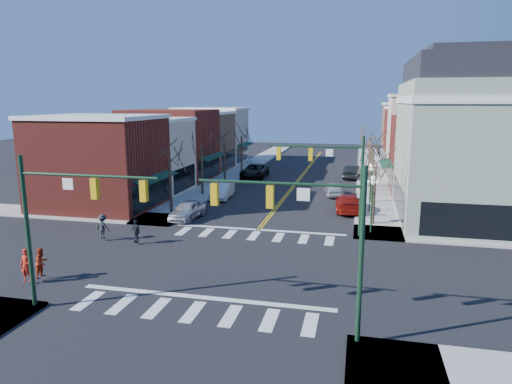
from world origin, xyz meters
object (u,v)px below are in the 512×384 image
Objects in this scene: car_left_far at (255,171)px; pedestrian_dark_b at (103,227)px; victorian_corner at (482,138)px; pedestrian_red_b at (42,263)px; car_right_far at (352,172)px; car_left_near at (188,210)px; car_right_near at (348,203)px; lamppost_corner at (372,194)px; car_left_mid at (222,191)px; lamppost_midblock at (371,179)px; pedestrian_dark_a at (136,231)px; pedestrian_red_a at (27,265)px; car_right_mid at (334,189)px.

pedestrian_dark_b is (-4.29, -28.07, 0.14)m from car_left_far.
victorian_corner reaches higher than pedestrian_red_b.
car_left_near is at bearing 67.83° from car_right_far.
car_right_near is 17.81m from car_right_far.
car_left_mid is (-14.21, 9.56, -2.18)m from lamppost_corner.
pedestrian_dark_a is at bearing -141.11° from lamppost_midblock.
lamppost_midblock is 26.17m from pedestrian_red_b.
pedestrian_red_a reaches higher than pedestrian_dark_a.
victorian_corner is 7.98× the size of pedestrian_red_a.
pedestrian_red_a is at bearing 105.52° from pedestrian_dark_b.
pedestrian_dark_a is at bearing -172.21° from pedestrian_dark_b.
victorian_corner reaches higher than pedestrian_dark_b.
lamppost_midblock is at bearing 176.55° from victorian_corner.
pedestrian_red_a is (-17.86, -13.57, -1.92)m from lamppost_corner.
lamppost_corner is at bearing 51.04° from pedestrian_dark_a.
car_left_mid is at bearing 146.06° from lamppost_corner.
pedestrian_red_a is at bearing -142.79° from lamppost_corner.
car_left_mid is 19.45m from car_right_far.
lamppost_midblock is 2.54× the size of pedestrian_dark_b.
victorian_corner is at bearing 17.11° from car_left_near.
lamppost_corner is 0.98× the size of car_left_near.
pedestrian_dark_b is at bearing 33.56° from car_right_near.
car_right_near is at bearing -129.13° from pedestrian_dark_b.
lamppost_corner is 0.70× the size of car_left_far.
car_left_far is at bearing 74.84° from pedestrian_red_a.
pedestrian_red_a is 1.14× the size of pedestrian_dark_a.
lamppost_corner reaches higher than pedestrian_red_a.
pedestrian_dark_a is (-23.80, -12.00, -5.72)m from victorian_corner.
victorian_corner is at bearing -13.50° from car_left_mid.
pedestrian_dark_a is 0.92× the size of pedestrian_dark_b.
car_right_near is at bearing -17.35° from car_left_mid.
pedestrian_dark_a is (-1.29, -15.56, 0.15)m from car_left_mid.
lamppost_corner reaches higher than car_left_far.
car_right_far reaches higher than car_right_near.
pedestrian_red_a reaches higher than car_right_far.
pedestrian_red_b is at bearing 53.78° from pedestrian_red_a.
car_right_near is 3.39× the size of pedestrian_dark_a.
pedestrian_red_a is (-4.02, -35.89, 0.18)m from car_left_far.
car_right_mid is 2.38× the size of pedestrian_red_a.
pedestrian_dark_b is at bearing -156.06° from victorian_corner.
car_right_near is 3.21× the size of pedestrian_red_b.
pedestrian_red_b is (-14.10, -26.04, 0.25)m from car_right_mid.
lamppost_midblock reaches higher than pedestrian_dark_b.
lamppost_corner is at bearing 100.76° from car_right_far.
lamppost_midblock reaches higher than car_left_far.
car_left_near is 8.38m from car_left_mid.
car_left_near is at bearing -103.52° from pedestrian_dark_b.
lamppost_midblock reaches higher than car_left_mid.
victorian_corner is 3.36× the size of car_right_mid.
car_right_far is (12.41, 14.98, 0.04)m from car_left_mid.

